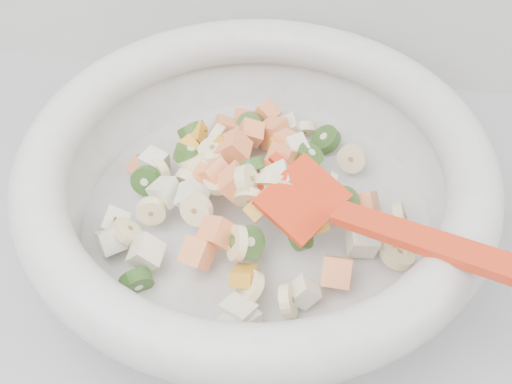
# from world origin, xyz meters

# --- Properties ---
(mixing_bowl) EXTENTS (0.42, 0.38, 0.14)m
(mixing_bowl) POSITION_xyz_m (-0.12, 1.51, 0.96)
(mixing_bowl) COLOR silver
(mixing_bowl) RESTS_ON counter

